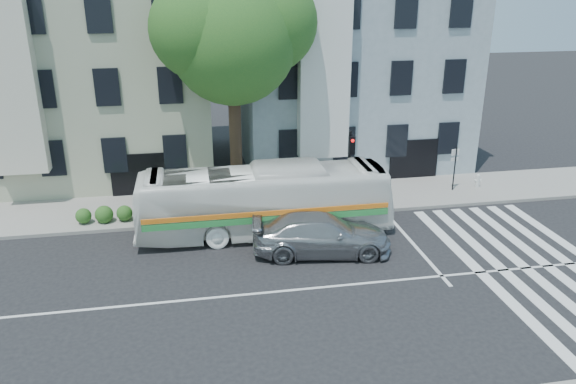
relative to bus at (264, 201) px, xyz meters
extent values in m
plane|color=black|center=(-0.77, -4.78, -1.46)|extent=(120.00, 120.00, 0.00)
cube|color=gray|center=(-0.77, 3.22, -1.38)|extent=(80.00, 4.00, 0.15)
cube|color=#A8AC90|center=(-7.77, 10.22, 4.04)|extent=(12.00, 10.00, 11.00)
cube|color=#85949E|center=(6.23, 10.22, 4.04)|extent=(12.00, 10.00, 11.00)
cylinder|color=#2D2116|center=(-0.77, 3.72, 1.14)|extent=(0.56, 0.56, 5.20)
sphere|color=#184B1E|center=(-0.77, 3.72, 6.04)|extent=(5.60, 5.60, 5.60)
sphere|color=#184B1E|center=(0.83, 4.12, 6.74)|extent=(4.40, 4.40, 4.40)
sphere|color=#184B1E|center=(-2.17, 3.42, 6.54)|extent=(4.20, 4.20, 4.20)
sphere|color=#184B1E|center=(-1.37, 4.32, 5.04)|extent=(3.40, 3.40, 3.40)
imported|color=white|center=(0.00, 0.00, 0.00)|extent=(2.49, 10.46, 2.91)
imported|color=#A2A3A9|center=(1.92, -2.18, -0.68)|extent=(2.87, 5.57, 1.54)
cylinder|color=black|center=(3.95, 1.27, 0.48)|extent=(0.13, 0.13, 3.88)
cube|color=black|center=(3.95, 1.02, 1.87)|extent=(0.26, 0.21, 0.79)
sphere|color=red|center=(3.95, 0.89, 2.10)|extent=(0.15, 0.15, 0.15)
cylinder|color=white|center=(3.95, 1.12, 0.95)|extent=(0.41, 0.04, 0.41)
cylinder|color=silver|center=(11.29, 3.21, -1.03)|extent=(0.22, 0.22, 0.55)
sphere|color=silver|center=(11.29, 3.21, -0.73)|extent=(0.20, 0.20, 0.20)
cylinder|color=silver|center=(11.29, 3.21, -0.96)|extent=(0.37, 0.13, 0.13)
cylinder|color=black|center=(9.86, 3.01, -0.19)|extent=(0.06, 0.06, 2.24)
cube|color=white|center=(9.86, 3.11, 0.62)|extent=(0.40, 0.09, 0.31)
cube|color=white|center=(9.86, 3.11, 0.26)|extent=(0.40, 0.09, 0.16)
camera|label=1|loc=(-2.88, -21.21, 8.50)|focal=35.00mm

